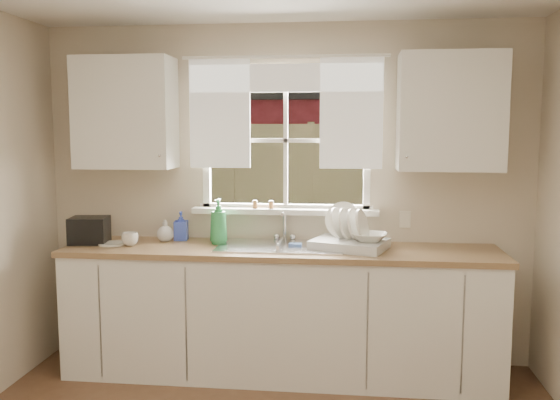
# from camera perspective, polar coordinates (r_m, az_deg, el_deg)

# --- Properties ---
(room_walls) EXTENTS (3.62, 4.02, 2.50)m
(room_walls) POSITION_cam_1_polar(r_m,az_deg,el_deg) (2.39, -4.72, -5.14)
(room_walls) COLOR beige
(room_walls) RESTS_ON ground
(window) EXTENTS (1.38, 0.16, 1.06)m
(window) POSITION_cam_1_polar(r_m,az_deg,el_deg) (4.39, 0.52, 3.59)
(window) COLOR white
(window) RESTS_ON room_walls
(curtains) EXTENTS (1.50, 0.03, 0.81)m
(curtains) POSITION_cam_1_polar(r_m,az_deg,el_deg) (4.34, 0.46, 9.47)
(curtains) COLOR white
(curtains) RESTS_ON room_walls
(base_cabinets) EXTENTS (3.00, 0.62, 0.87)m
(base_cabinets) POSITION_cam_1_polar(r_m,az_deg,el_deg) (4.27, 0.05, -10.88)
(base_cabinets) COLOR silver
(base_cabinets) RESTS_ON ground
(countertop) EXTENTS (3.04, 0.65, 0.04)m
(countertop) POSITION_cam_1_polar(r_m,az_deg,el_deg) (4.15, 0.05, -4.89)
(countertop) COLOR olive
(countertop) RESTS_ON base_cabinets
(upper_cabinet_left) EXTENTS (0.70, 0.33, 0.80)m
(upper_cabinet_left) POSITION_cam_1_polar(r_m,az_deg,el_deg) (4.49, -14.64, 8.10)
(upper_cabinet_left) COLOR silver
(upper_cabinet_left) RESTS_ON room_walls
(upper_cabinet_right) EXTENTS (0.70, 0.33, 0.80)m
(upper_cabinet_right) POSITION_cam_1_polar(r_m,az_deg,el_deg) (4.24, 16.07, 8.14)
(upper_cabinet_right) COLOR silver
(upper_cabinet_right) RESTS_ON room_walls
(wall_outlet) EXTENTS (0.08, 0.01, 0.12)m
(wall_outlet) POSITION_cam_1_polar(r_m,az_deg,el_deg) (4.41, 11.94, -1.84)
(wall_outlet) COLOR beige
(wall_outlet) RESTS_ON room_walls
(sill_jars) EXTENTS (0.16, 0.04, 0.06)m
(sill_jars) POSITION_cam_1_polar(r_m,az_deg,el_deg) (4.38, -1.65, -0.44)
(sill_jars) COLOR brown
(sill_jars) RESTS_ON window
(backyard) EXTENTS (20.00, 10.00, 6.13)m
(backyard) POSITION_cam_1_polar(r_m,az_deg,el_deg) (10.92, 7.38, 15.85)
(backyard) COLOR #335421
(backyard) RESTS_ON ground
(sink) EXTENTS (0.88, 0.52, 0.40)m
(sink) POSITION_cam_1_polar(r_m,az_deg,el_deg) (4.19, 0.10, -5.50)
(sink) COLOR #B7B7BC
(sink) RESTS_ON countertop
(dish_rack) EXTENTS (0.58, 0.50, 0.31)m
(dish_rack) POSITION_cam_1_polar(r_m,az_deg,el_deg) (4.13, 6.68, -3.77)
(dish_rack) COLOR silver
(dish_rack) RESTS_ON countertop
(bowl) EXTENTS (0.28, 0.28, 0.06)m
(bowl) POSITION_cam_1_polar(r_m,az_deg,el_deg) (4.08, 8.61, -3.55)
(bowl) COLOR silver
(bowl) RESTS_ON dish_rack
(soap_bottle_a) EXTENTS (0.14, 0.14, 0.33)m
(soap_bottle_a) POSITION_cam_1_polar(r_m,az_deg,el_deg) (4.29, -5.94, -2.06)
(soap_bottle_a) COLOR #30934C
(soap_bottle_a) RESTS_ON countertop
(soap_bottle_b) EXTENTS (0.11, 0.11, 0.21)m
(soap_bottle_b) POSITION_cam_1_polar(r_m,az_deg,el_deg) (4.48, -9.50, -2.47)
(soap_bottle_b) COLOR blue
(soap_bottle_b) RESTS_ON countertop
(soap_bottle_c) EXTENTS (0.15, 0.15, 0.16)m
(soap_bottle_c) POSITION_cam_1_polar(r_m,az_deg,el_deg) (4.46, -11.00, -2.91)
(soap_bottle_c) COLOR beige
(soap_bottle_c) RESTS_ON countertop
(saucer) EXTENTS (0.20, 0.20, 0.01)m
(saucer) POSITION_cam_1_polar(r_m,az_deg,el_deg) (4.43, -15.85, -4.06)
(saucer) COLOR silver
(saucer) RESTS_ON countertop
(cup) EXTENTS (0.14, 0.14, 0.09)m
(cup) POSITION_cam_1_polar(r_m,az_deg,el_deg) (4.35, -14.24, -3.66)
(cup) COLOR silver
(cup) RESTS_ON countertop
(black_appliance) EXTENTS (0.29, 0.26, 0.19)m
(black_appliance) POSITION_cam_1_polar(r_m,az_deg,el_deg) (4.52, -17.88, -2.77)
(black_appliance) COLOR black
(black_appliance) RESTS_ON countertop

